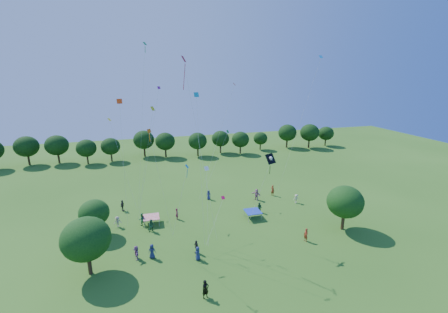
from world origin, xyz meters
TOP-DOWN VIEW (x-y plane):
  - near_tree_west at (-15.44, 11.26)m, footprint 4.96×4.96m
  - near_tree_north at (-15.81, 19.46)m, footprint 3.79×3.79m
  - near_tree_east at (16.19, 12.17)m, footprint 4.75×4.75m
  - treeline at (-1.73, 55.43)m, footprint 88.01×8.77m
  - tent_red_stripe at (-8.73, 20.67)m, footprint 2.20×2.20m
  - tent_blue at (5.62, 18.49)m, footprint 2.20×2.20m
  - man_in_black at (-4.45, 4.51)m, footprint 0.81×0.65m
  - crowd_person_0 at (-4.03, 10.61)m, footprint 0.83×0.90m
  - crowd_person_1 at (9.80, 10.79)m, footprint 0.56×0.73m
  - crowd_person_2 at (7.21, 19.84)m, footprint 0.86×0.90m
  - crowd_person_3 at (-13.25, 20.97)m, footprint 1.09×0.61m
  - crowd_person_4 at (-12.83, 26.04)m, footprint 0.84×1.15m
  - crowd_person_5 at (-10.73, 12.61)m, footprint 0.83×1.64m
  - crowd_person_6 at (0.87, 26.74)m, footprint 0.90×0.80m
  - crowd_person_7 at (-5.09, 21.08)m, footprint 0.51×0.70m
  - crowd_person_8 at (-10.03, 20.60)m, footprint 1.00×0.74m
  - crowd_person_9 at (14.31, 21.50)m, footprint 1.04×0.60m
  - crowd_person_10 at (-3.96, 11.96)m, footprint 0.73×1.06m
  - crowd_person_11 at (8.53, 24.43)m, footprint 1.49×1.85m
  - crowd_person_12 at (-9.00, 12.33)m, footprint 0.96×0.68m
  - crowd_person_13 at (11.92, 25.41)m, footprint 0.70×0.83m
  - crowd_person_14 at (-8.79, 18.43)m, footprint 0.91×0.54m
  - pirate_kite at (5.35, 12.65)m, footprint 2.53×2.78m
  - red_high_kite at (-3.58, 16.13)m, footprint 2.90×5.26m
  - small_kite_0 at (-0.24, 14.78)m, footprint 3.49×4.48m
  - small_kite_1 at (-11.48, 18.58)m, footprint 0.72×0.46m
  - small_kite_2 at (-13.09, 28.38)m, footprint 3.38×6.68m
  - small_kite_3 at (-8.67, 22.87)m, footprint 2.74×1.34m
  - small_kite_4 at (-4.69, 14.30)m, footprint 2.28×0.59m
  - small_kite_5 at (-8.00, 19.93)m, footprint 4.01×0.53m
  - small_kite_6 at (-2.07, 14.21)m, footprint 1.07×4.10m
  - small_kite_7 at (-3.18, 12.99)m, footprint 0.57×2.44m
  - small_kite_8 at (2.97, 24.46)m, footprint 6.08×0.81m
  - small_kite_9 at (-7.91, 12.43)m, footprint 2.27×2.96m
  - small_kite_10 at (-7.90, 24.97)m, footprint 3.29×2.66m
  - small_kite_11 at (3.00, 25.91)m, footprint 5.26×2.61m
  - small_kite_12 at (14.87, 21.37)m, footprint 3.85×4.24m

SIDE VIEW (x-z plane):
  - crowd_person_9 at x=14.31m, z-range 0.00..1.50m
  - crowd_person_3 at x=-13.25m, z-range 0.00..1.57m
  - crowd_person_6 at x=0.87m, z-range 0.00..1.61m
  - crowd_person_0 at x=-4.03m, z-range 0.00..1.63m
  - crowd_person_2 at x=7.21m, z-range 0.00..1.64m
  - crowd_person_10 at x=-3.96m, z-range 0.00..1.66m
  - crowd_person_5 at x=-10.73m, z-range 0.00..1.67m
  - crowd_person_7 at x=-5.09m, z-range 0.00..1.71m
  - crowd_person_1 at x=9.80m, z-range 0.00..1.75m
  - crowd_person_12 at x=-9.00m, z-range 0.00..1.75m
  - crowd_person_14 at x=-8.79m, z-range 0.00..1.77m
  - crowd_person_4 at x=-12.83m, z-range 0.00..1.79m
  - crowd_person_8 at x=-10.03m, z-range 0.00..1.81m
  - crowd_person_13 at x=11.92m, z-range 0.00..1.89m
  - man_in_black at x=-4.45m, z-range 0.00..1.89m
  - crowd_person_11 at x=8.53m, z-range 0.00..1.92m
  - tent_red_stripe at x=-8.73m, z-range 0.49..1.59m
  - tent_blue at x=5.62m, z-range 0.49..1.59m
  - near_tree_north at x=-15.81m, z-range 0.74..5.65m
  - near_tree_east at x=16.19m, z-range 0.93..7.10m
  - treeline at x=-1.73m, z-range 0.70..7.48m
  - near_tree_west at x=-15.44m, z-range 0.94..7.32m
  - small_kite_0 at x=-0.24m, z-range 2.47..6.45m
  - small_kite_6 at x=-2.07m, z-range 3.87..12.24m
  - small_kite_4 at x=-4.69m, z-range 4.09..13.07m
  - small_kite_11 at x=3.00m, z-range 4.06..14.47m
  - pirate_kite at x=5.35m, z-range 5.63..15.55m
  - small_kite_2 at x=-13.09m, z-range 4.57..17.11m
  - small_kite_9 at x=-7.91m, z-range 4.39..18.19m
  - small_kite_5 at x=-8.00m, z-range 3.93..21.53m
  - small_kite_10 at x=-7.90m, z-range 5.91..20.51m
  - small_kite_1 at x=-11.48m, z-range 5.87..22.16m
  - small_kite_7 at x=-3.18m, z-range 5.51..22.72m
  - small_kite_8 at x=2.97m, z-range 5.22..23.04m
  - small_kite_12 at x=14.87m, z-range 5.75..27.35m
  - small_kite_3 at x=-8.67m, z-range 6.00..28.95m
  - red_high_kite at x=-3.58m, z-range 8.06..29.14m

